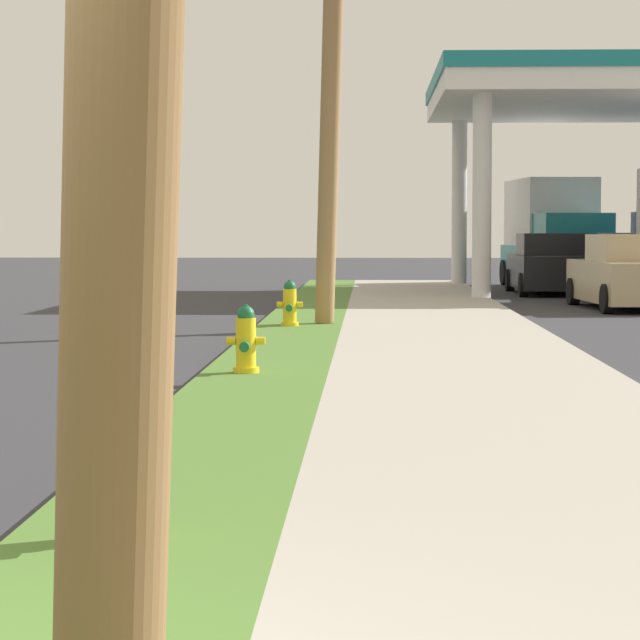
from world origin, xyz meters
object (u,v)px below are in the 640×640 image
(fire_hydrant_second, at_px, (246,343))
(fire_hydrant_third, at_px, (290,306))
(truck_teal_on_apron, at_px, (555,236))
(utility_pole_midground, at_px, (332,50))
(car_black_by_far_pump, at_px, (550,266))
(fire_hydrant_nearest, at_px, (105,476))
(car_tan_by_near_pump, at_px, (631,275))

(fire_hydrant_second, height_order, fire_hydrant_third, same)
(fire_hydrant_third, xyz_separation_m, truck_teal_on_apron, (6.52, 17.81, 1.04))
(utility_pole_midground, height_order, car_black_by_far_pump, utility_pole_midground)
(car_black_by_far_pump, height_order, truck_teal_on_apron, truck_teal_on_apron)
(fire_hydrant_third, xyz_separation_m, utility_pole_midground, (0.68, -0.00, 4.11))
(fire_hydrant_nearest, xyz_separation_m, car_tan_by_near_pump, (6.82, 23.39, 0.28))
(fire_hydrant_nearest, height_order, utility_pole_midground, utility_pole_midground)
(fire_hydrant_second, distance_m, utility_pole_midground, 8.70)
(utility_pole_midground, bearing_deg, car_tan_by_near_pump, 49.83)
(fire_hydrant_second, bearing_deg, car_tan_by_near_pump, 65.29)
(fire_hydrant_third, relative_size, truck_teal_on_apron, 0.11)
(fire_hydrant_nearest, distance_m, fire_hydrant_second, 8.53)
(utility_pole_midground, bearing_deg, fire_hydrant_third, 179.63)
(fire_hydrant_second, distance_m, car_black_by_far_pump, 22.67)
(utility_pole_midground, relative_size, car_black_by_far_pump, 1.93)
(fire_hydrant_nearest, relative_size, car_black_by_far_pump, 0.17)
(fire_hydrant_third, bearing_deg, fire_hydrant_second, -90.42)
(car_tan_by_near_pump, bearing_deg, fire_hydrant_third, -133.20)
(fire_hydrant_second, height_order, car_black_by_far_pump, car_black_by_far_pump)
(fire_hydrant_nearest, xyz_separation_m, utility_pole_midground, (0.72, 16.16, 4.11))
(fire_hydrant_second, xyz_separation_m, car_black_by_far_pump, (6.01, 21.86, 0.28))
(utility_pole_midground, xyz_separation_m, truck_teal_on_apron, (5.84, 17.82, -3.07))
(fire_hydrant_nearest, relative_size, fire_hydrant_second, 1.00)
(car_tan_by_near_pump, bearing_deg, truck_teal_on_apron, 91.41)
(fire_hydrant_second, height_order, truck_teal_on_apron, truck_teal_on_apron)
(fire_hydrant_second, bearing_deg, utility_pole_midground, 84.48)
(utility_pole_midground, relative_size, car_tan_by_near_pump, 1.89)
(utility_pole_midground, distance_m, truck_teal_on_apron, 19.00)
(fire_hydrant_second, distance_m, car_tan_by_near_pump, 16.36)
(car_tan_by_near_pump, bearing_deg, fire_hydrant_second, -114.71)
(fire_hydrant_nearest, height_order, fire_hydrant_third, same)
(fire_hydrant_third, distance_m, utility_pole_midground, 4.16)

